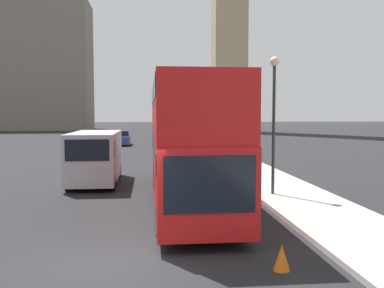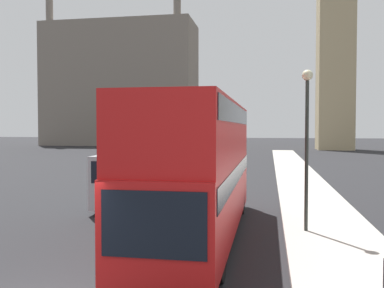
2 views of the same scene
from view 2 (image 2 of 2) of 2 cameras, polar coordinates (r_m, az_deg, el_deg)
The scene contains 5 objects.
building_block_distant at distance 92.23m, azimuth -9.48°, elevation 7.79°, with size 31.32×11.96×30.93m.
red_double_decker_bus at distance 14.01m, azimuth 1.07°, elevation -2.54°, with size 2.48×11.49×4.39m.
white_van at distance 19.85m, azimuth -7.86°, elevation -4.46°, with size 2.14×5.47×2.43m.
street_lamp at distance 14.71m, azimuth 15.08°, elevation 2.54°, with size 0.36×0.36×5.36m.
parked_sedan at distance 43.73m, azimuth 1.69°, elevation -1.67°, with size 1.80×4.21×1.51m.
Camera 2 is at (4.49, -7.78, 3.58)m, focal length 40.00 mm.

